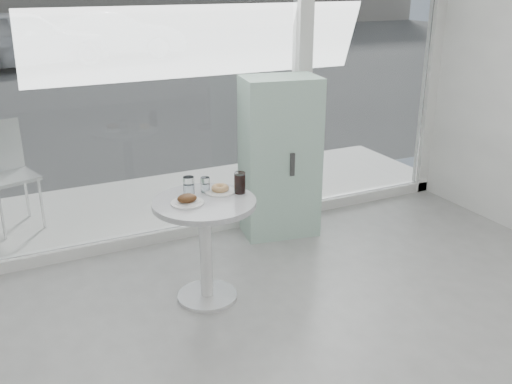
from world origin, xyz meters
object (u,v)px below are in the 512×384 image
mint_cabinet (280,157)px  water_tumbler_b (205,185)px  main_table (205,229)px  car_silver (116,35)px  plate_fritter (188,200)px  plate_donut (220,190)px  patio_chair (6,168)px  water_tumbler_a (189,187)px  cola_glass (240,183)px  car_white (21,39)px

mint_cabinet → water_tumbler_b: bearing=-135.4°
main_table → car_silver: car_silver is taller
plate_fritter → plate_donut: bearing=20.4°
plate_fritter → patio_chair: bearing=118.4°
plate_donut → water_tumbler_a: 0.22m
car_silver → plate_fritter: size_ratio=17.13×
mint_cabinet → cola_glass: (-0.75, -0.80, 0.13)m
water_tumbler_a → cola_glass: size_ratio=0.84×
car_white → cola_glass: bearing=165.6°
plate_fritter → car_silver: bearing=79.0°
cola_glass → water_tumbler_b: bearing=148.1°
main_table → water_tumbler_b: water_tumbler_b is taller
car_white → plate_fritter: bearing=163.7°
plate_donut → mint_cabinet: bearing=39.6°
car_silver → mint_cabinet: bearing=-179.3°
car_white → patio_chair: bearing=158.1°
water_tumbler_a → cola_glass: (0.33, -0.13, 0.02)m
water_tumbler_a → cola_glass: 0.36m
water_tumbler_b → car_white: bearing=90.8°
mint_cabinet → water_tumbler_b: size_ratio=13.19×
car_silver → water_tumbler_a: car_silver is taller
patio_chair → water_tumbler_b: (1.24, -1.77, 0.22)m
patio_chair → plate_donut: size_ratio=4.42×
water_tumbler_b → mint_cabinet: bearing=34.7°
mint_cabinet → plate_donut: (-0.87, -0.72, 0.08)m
main_table → water_tumbler_a: 0.32m
plate_donut → water_tumbler_b: 0.11m
main_table → plate_fritter: (-0.12, -0.01, 0.25)m
plate_fritter → water_tumbler_a: 0.18m
cola_glass → plate_donut: bearing=147.6°
plate_fritter → cola_glass: bearing=4.1°
car_silver → plate_donut: size_ratio=17.77×
car_silver → cola_glass: (-2.24, -13.58, 0.21)m
patio_chair → plate_fritter: patio_chair is taller
car_white → water_tumbler_a: size_ratio=33.57×
mint_cabinet → car_white: car_white is taller
mint_cabinet → water_tumbler_a: 1.27m
water_tumbler_b → plate_donut: bearing=-31.2°
plate_donut → cola_glass: bearing=-32.4°
plate_fritter → water_tumbler_a: water_tumbler_a is taller
mint_cabinet → patio_chair: size_ratio=1.47×
plate_donut → water_tumbler_a: size_ratio=1.68×
car_silver → plate_donut: 13.71m
plate_fritter → plate_donut: size_ratio=1.04×
car_silver → plate_fritter: (-2.64, -13.61, 0.16)m
car_silver → cola_glass: 13.77m
main_table → cola_glass: cola_glass is taller
car_white → water_tumbler_a: car_white is taller
main_table → water_tumbler_a: bearing=108.9°
car_white → water_tumbler_b: car_white is taller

